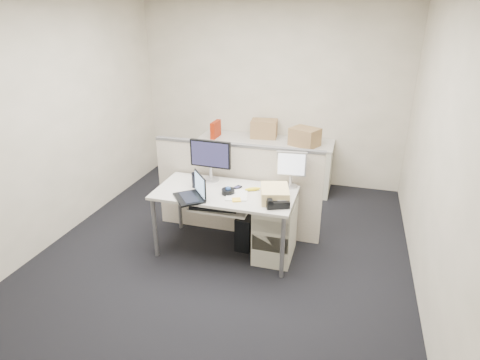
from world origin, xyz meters
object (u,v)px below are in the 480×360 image
(laptop, at_px, (188,188))
(desk_phone, at_px, (277,202))
(desk, at_px, (225,197))
(monitor_main, at_px, (211,161))

(laptop, xyz_separation_m, desk_phone, (0.90, 0.10, -0.09))
(laptop, height_order, desk_phone, laptop)
(desk, xyz_separation_m, monitor_main, (-0.25, 0.25, 0.30))
(desk, relative_size, laptop, 4.41)
(desk, xyz_separation_m, laptop, (-0.30, -0.28, 0.19))
(desk_phone, bearing_deg, desk, 141.26)
(laptop, bearing_deg, desk, 93.54)
(desk_phone, bearing_deg, monitor_main, 131.11)
(laptop, distance_m, desk_phone, 0.91)
(desk, bearing_deg, monitor_main, 134.97)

